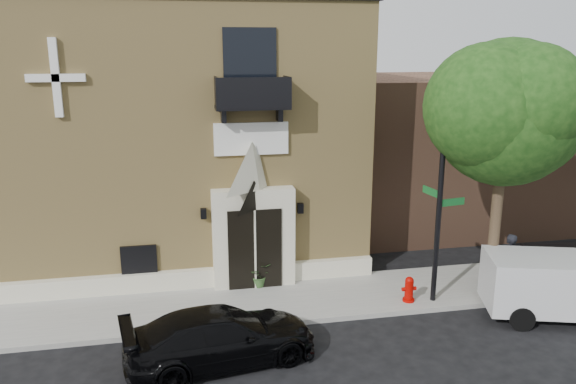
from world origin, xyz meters
name	(u,v)px	position (x,y,z in m)	size (l,w,h in m)	color
ground	(303,325)	(0.00, 0.00, 0.00)	(120.00, 120.00, 0.00)	black
sidewalk	(324,297)	(1.00, 1.50, 0.07)	(42.00, 3.00, 0.15)	gray
church	(184,127)	(-2.99, 7.95, 4.63)	(12.20, 11.01, 9.30)	tan
neighbour_building	(514,146)	(12.00, 9.00, 3.20)	(18.00, 8.00, 6.40)	brown
street_tree_left	(509,112)	(6.03, 0.35, 5.87)	(4.97, 4.38, 7.77)	#38281C
black_sedan	(221,337)	(-2.40, -1.45, 0.69)	(1.94, 4.77, 1.38)	black
cargo_van	(574,285)	(7.70, -1.09, 1.04)	(4.85, 3.04, 1.85)	silver
street_sign	(439,206)	(4.21, 0.56, 3.13)	(1.01, 0.93, 5.92)	black
fire_hydrant	(409,289)	(3.43, 0.60, 0.54)	(0.45, 0.36, 0.79)	#A40400
dumpster	(554,267)	(8.49, 0.81, 0.79)	(2.07, 1.40, 1.25)	#0E3519
planter	(259,275)	(-0.86, 2.57, 0.55)	(0.71, 0.62, 0.79)	#385C2C
pedestrian_near	(508,261)	(6.86, 0.89, 1.06)	(0.66, 0.43, 1.82)	black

